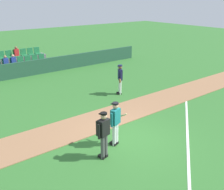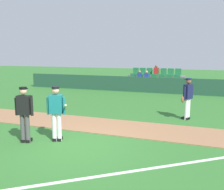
# 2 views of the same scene
# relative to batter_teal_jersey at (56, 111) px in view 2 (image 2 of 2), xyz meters

# --- Properties ---
(ground_plane) EXTENTS (80.00, 80.00, 0.00)m
(ground_plane) POSITION_rel_batter_teal_jersey_xyz_m (0.70, -0.08, -0.97)
(ground_plane) COLOR #33702D
(infield_dirt_path) EXTENTS (28.00, 2.02, 0.03)m
(infield_dirt_path) POSITION_rel_batter_teal_jersey_xyz_m (0.70, 2.10, -0.95)
(infield_dirt_path) COLOR #9E704C
(infield_dirt_path) RESTS_ON ground
(foul_line_chalk) EXTENTS (9.49, 7.50, 0.01)m
(foul_line_chalk) POSITION_rel_batter_teal_jersey_xyz_m (3.70, -0.58, -0.96)
(foul_line_chalk) COLOR white
(foul_line_chalk) RESTS_ON ground
(dugout_fence) EXTENTS (20.00, 0.16, 1.11)m
(dugout_fence) POSITION_rel_batter_teal_jersey_xyz_m (0.70, 11.18, -0.41)
(dugout_fence) COLOR #234C38
(dugout_fence) RESTS_ON ground
(stadium_bleachers) EXTENTS (4.45, 2.10, 1.90)m
(stadium_bleachers) POSITION_rel_batter_teal_jersey_xyz_m (0.68, 12.63, -0.47)
(stadium_bleachers) COLOR slate
(stadium_bleachers) RESTS_ON ground
(batter_teal_jersey) EXTENTS (0.74, 0.68, 1.76)m
(batter_teal_jersey) POSITION_rel_batter_teal_jersey_xyz_m (0.00, 0.00, 0.00)
(batter_teal_jersey) COLOR white
(batter_teal_jersey) RESTS_ON ground
(umpire_home_plate) EXTENTS (0.58, 0.37, 1.76)m
(umpire_home_plate) POSITION_rel_batter_teal_jersey_xyz_m (-0.87, -0.44, 0.03)
(umpire_home_plate) COLOR #4C4C4C
(umpire_home_plate) RESTS_ON ground
(runner_navy_jersey) EXTENTS (0.47, 0.59, 1.76)m
(runner_navy_jersey) POSITION_rel_batter_teal_jersey_xyz_m (3.68, 4.23, -0.01)
(runner_navy_jersey) COLOR white
(runner_navy_jersey) RESTS_ON ground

